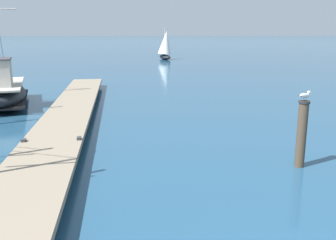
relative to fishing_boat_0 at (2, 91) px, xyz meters
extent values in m
cube|color=gray|center=(3.83, -3.77, -0.34)|extent=(2.74, 20.30, 0.16)
cylinder|color=#4C3D2D|center=(4.06, -8.83, -0.56)|extent=(0.36, 0.36, 0.29)
cylinder|color=#4C3D2D|center=(3.83, -3.77, -0.56)|extent=(0.36, 0.36, 0.29)
cylinder|color=#4C3D2D|center=(3.59, 1.28, -0.56)|extent=(0.36, 0.36, 0.29)
cylinder|color=#4C3D2D|center=(3.36, 6.34, -0.56)|extent=(0.36, 0.36, 0.29)
cube|color=#333338|center=(3.22, -7.85, -0.22)|extent=(0.13, 0.21, 0.08)
cube|color=#333338|center=(4.82, -7.78, -0.22)|extent=(0.13, 0.21, 0.08)
ellipsoid|color=black|center=(-0.02, 0.10, -0.17)|extent=(3.46, 5.96, 1.08)
cube|color=#B2AD9E|center=(-0.02, 0.10, 0.33)|extent=(3.07, 5.36, 0.08)
cube|color=black|center=(-0.02, 0.10, -0.41)|extent=(3.45, 5.86, 0.08)
cylinder|color=#4C3D2D|center=(10.97, -9.37, 0.21)|extent=(0.26, 0.26, 1.83)
cylinder|color=#28282D|center=(10.97, -9.37, 1.09)|extent=(0.30, 0.30, 0.06)
cylinder|color=gold|center=(10.97, -9.34, 1.16)|extent=(0.01, 0.01, 0.07)
cylinder|color=gold|center=(10.98, -9.39, 1.16)|extent=(0.01, 0.01, 0.07)
ellipsoid|color=white|center=(10.97, -9.37, 1.26)|extent=(0.30, 0.18, 0.13)
ellipsoid|color=silver|center=(10.94, -9.32, 1.27)|extent=(0.24, 0.09, 0.09)
ellipsoid|color=#383838|center=(10.84, -9.35, 1.27)|extent=(0.07, 0.04, 0.04)
ellipsoid|color=silver|center=(10.97, -9.42, 1.27)|extent=(0.24, 0.09, 0.09)
ellipsoid|color=#383838|center=(10.86, -9.44, 1.27)|extent=(0.07, 0.04, 0.04)
cone|color=white|center=(10.83, -9.40, 1.26)|extent=(0.09, 0.09, 0.07)
sphere|color=white|center=(11.09, -9.34, 1.35)|extent=(0.08, 0.08, 0.08)
cone|color=gold|center=(11.13, -9.33, 1.34)|extent=(0.05, 0.03, 0.02)
ellipsoid|color=black|center=(10.06, 27.91, -0.41)|extent=(1.68, 3.36, 0.60)
cylinder|color=#B2ADA3|center=(10.04, 28.01, 1.49)|extent=(0.08, 0.08, 3.19)
cone|color=silver|center=(10.10, 27.67, 1.33)|extent=(2.15, 1.93, 2.87)
camera|label=1|loc=(6.58, -18.86, 2.98)|focal=40.54mm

